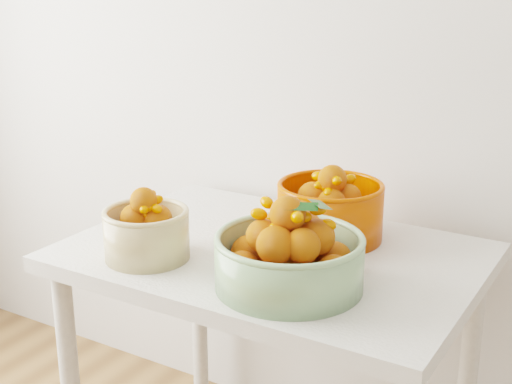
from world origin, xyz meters
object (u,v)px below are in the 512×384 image
table (272,285)px  bowl_green (289,256)px  bowl_cream (147,231)px  bowl_orange (330,209)px

table → bowl_green: bowl_green is taller
bowl_cream → bowl_green: 0.37m
bowl_green → bowl_orange: bowl_green is taller
bowl_cream → bowl_green: size_ratio=0.55×
bowl_cream → bowl_orange: bowl_orange is taller
table → bowl_cream: 0.35m
table → bowl_green: (0.14, -0.17, 0.17)m
bowl_green → bowl_orange: size_ratio=1.10×
table → bowl_orange: size_ratio=2.90×
bowl_orange → bowl_green: bearing=-80.6°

